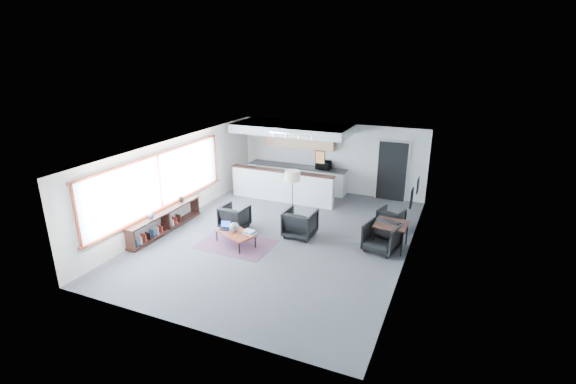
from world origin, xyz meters
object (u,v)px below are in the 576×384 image
at_px(armchair_left, 235,216).
at_px(dining_chair_far, 391,219).
at_px(microwave, 323,164).
at_px(dining_table, 391,226).
at_px(book_stack, 250,232).
at_px(laptop, 225,226).
at_px(coffee_table, 235,233).
at_px(dining_chair_near, 382,238).
at_px(armchair_right, 300,222).
at_px(floor_lamp, 292,178).
at_px(ceramic_pot, 234,227).

relative_size(armchair_left, dining_chair_far, 1.30).
distance_m(armchair_left, microwave, 4.41).
distance_m(dining_table, microwave, 4.83).
bearing_deg(book_stack, microwave, 85.86).
bearing_deg(dining_chair_far, microwave, -23.45).
bearing_deg(laptop, coffee_table, -26.14).
bearing_deg(coffee_table, dining_chair_near, 42.01).
xyz_separation_m(laptop, armchair_right, (1.80, 1.13, -0.01)).
distance_m(armchair_left, floor_lamp, 2.09).
bearing_deg(dining_chair_far, armchair_right, 48.96).
xyz_separation_m(coffee_table, book_stack, (0.41, 0.06, 0.07)).
bearing_deg(dining_chair_near, dining_table, 68.50).
xyz_separation_m(laptop, floor_lamp, (1.18, 2.03, 1.00)).
height_order(dining_chair_near, microwave, microwave).
distance_m(laptop, ceramic_pot, 0.38).
xyz_separation_m(ceramic_pot, dining_chair_far, (3.76, 2.81, -0.22)).
xyz_separation_m(book_stack, microwave, (0.37, 5.06, 0.69)).
relative_size(dining_chair_near, microwave, 1.36).
xyz_separation_m(ceramic_pot, armchair_right, (1.45, 1.23, -0.08)).
bearing_deg(armchair_right, ceramic_pot, 41.08).
bearing_deg(armchair_left, dining_chair_near, -173.26).
height_order(ceramic_pot, dining_chair_near, dining_chair_near).
distance_m(armchair_left, dining_chair_far, 4.70).
xyz_separation_m(book_stack, dining_chair_near, (3.35, 1.16, -0.06)).
height_order(laptop, armchair_right, armchair_right).
xyz_separation_m(laptop, ceramic_pot, (0.35, -0.10, 0.08)).
height_order(armchair_right, dining_chair_near, armchair_right).
height_order(book_stack, microwave, microwave).
bearing_deg(book_stack, laptop, 177.25).
bearing_deg(dining_chair_far, laptop, 48.02).
bearing_deg(book_stack, armchair_right, 49.31).
height_order(book_stack, armchair_right, armchair_right).
distance_m(laptop, dining_table, 4.55).
bearing_deg(coffee_table, microwave, 105.30).
relative_size(laptop, microwave, 0.63).
relative_size(coffee_table, dining_table, 1.51).
bearing_deg(book_stack, dining_chair_near, 19.17).
bearing_deg(coffee_table, dining_table, 44.73).
height_order(laptop, microwave, microwave).
bearing_deg(dining_chair_far, armchair_left, 37.25).
xyz_separation_m(armchair_left, dining_chair_far, (4.34, 1.80, -0.09)).
height_order(laptop, dining_table, dining_table).
relative_size(book_stack, microwave, 0.67).
bearing_deg(armchair_left, floor_lamp, -137.66).
height_order(laptop, armchair_left, armchair_left).
xyz_separation_m(armchair_left, dining_table, (4.55, 0.49, 0.27)).
height_order(dining_chair_near, dining_chair_far, dining_chair_near).
distance_m(ceramic_pot, dining_table, 4.24).
relative_size(ceramic_pot, armchair_right, 0.32).
bearing_deg(ceramic_pot, dining_chair_far, 36.74).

